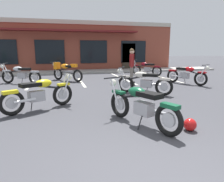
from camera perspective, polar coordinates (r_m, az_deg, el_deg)
ground_plane at (r=6.44m, az=-4.02°, el=-3.34°), size 80.00×80.00×0.00m
sidewalk_kerb at (r=15.03m, az=-10.31°, el=5.20°), size 22.00×1.80×0.14m
brick_storefront_building at (r=18.68m, az=-11.44°, el=11.87°), size 16.08×6.27×3.74m
painted_stall_lines at (r=11.48m, az=-8.86°, el=3.06°), size 9.85×4.80×0.01m
motorcycle_foreground_classic at (r=4.52m, az=7.85°, el=-3.72°), size 1.11×1.99×0.98m
motorcycle_red_sportbike at (r=13.33m, az=9.33°, el=6.17°), size 1.50×1.78×0.98m
motorcycle_black_cruiser at (r=7.72m, az=8.67°, el=2.53°), size 1.78×1.50×0.98m
motorcycle_silver_naked at (r=11.24m, az=-12.56°, el=5.45°), size 1.59×1.71×0.98m
motorcycle_blue_standard at (r=10.93m, az=-23.81°, el=4.25°), size 1.97×1.16×0.98m
motorcycle_orange_scrambler at (r=10.51m, az=19.78°, el=4.30°), size 1.22×1.94×0.98m
motorcycle_cream_vintage at (r=5.96m, az=-19.17°, el=-0.57°), size 1.90×1.30×0.98m
person_in_black_shirt at (r=10.12m, az=5.46°, el=7.45°), size 0.38×0.59×1.68m
helmet_on_pavement at (r=4.55m, az=20.59°, el=-8.63°), size 0.26×0.26×0.26m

